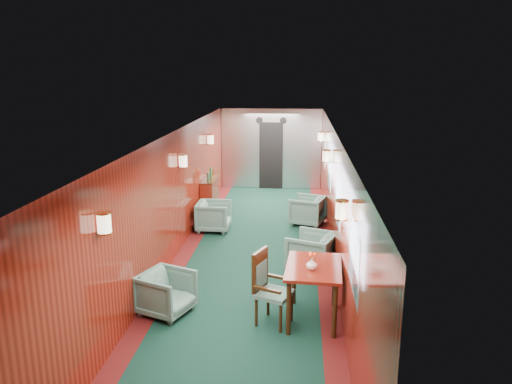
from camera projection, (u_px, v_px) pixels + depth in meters
The scene contains 12 objects.
room at pixel (252, 176), 9.10m from camera, with size 12.00×12.10×2.40m.
bulkhead at pixel (271, 149), 14.92m from camera, with size 2.98×0.17×2.39m.
windows_right at pixel (333, 184), 9.25m from camera, with size 0.02×8.60×0.80m.
wall_sconces at pixel (255, 162), 9.61m from camera, with size 2.97×7.97×0.25m.
dining_table at pixel (314, 275), 7.09m from camera, with size 0.84×1.15×0.83m.
side_chair at pixel (268, 284), 7.05m from camera, with size 0.61×0.63×1.07m.
credenza at pixel (210, 196), 12.32m from camera, with size 0.32×1.01×1.18m.
flower_vase at pixel (312, 264), 6.91m from camera, with size 0.15×0.15×0.16m, color silver.
armchair_left_near at pixel (166, 293), 7.36m from camera, with size 0.69×0.71×0.64m, color #1F4841.
armchair_left_far at pixel (214, 216), 11.13m from camera, with size 0.71×0.73×0.67m, color #1F4841.
armchair_right_near at pixel (311, 252), 8.90m from camera, with size 0.76×0.78×0.71m, color #1F4841.
armchair_right_far at pixel (307, 210), 11.57m from camera, with size 0.72×0.74×0.67m, color #1F4841.
Camera 1 is at (0.85, -8.86, 3.55)m, focal length 35.00 mm.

